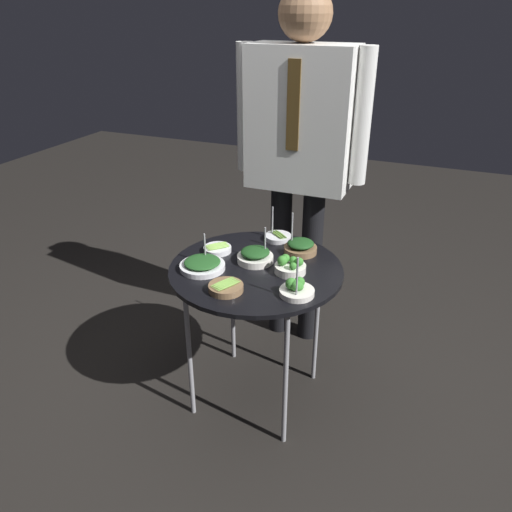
# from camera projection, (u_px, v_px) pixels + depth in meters

# --- Properties ---
(ground_plane) EXTENTS (8.00, 8.00, 0.00)m
(ground_plane) POSITION_uv_depth(u_px,v_px,m) (256.00, 394.00, 2.27)
(ground_plane) COLOR black
(serving_cart) EXTENTS (0.69, 0.69, 0.65)m
(serving_cart) POSITION_uv_depth(u_px,v_px,m) (256.00, 277.00, 2.00)
(serving_cart) COLOR black
(serving_cart) RESTS_ON ground_plane
(bowl_spinach_front_center) EXTENTS (0.15, 0.15, 0.15)m
(bowl_spinach_front_center) POSITION_uv_depth(u_px,v_px,m) (255.00, 256.00, 2.01)
(bowl_spinach_front_center) COLOR silver
(bowl_spinach_front_center) RESTS_ON serving_cart
(bowl_asparagus_front_left) EXTENTS (0.13, 0.13, 0.03)m
(bowl_asparagus_front_left) POSITION_uv_depth(u_px,v_px,m) (226.00, 287.00, 1.81)
(bowl_asparagus_front_left) COLOR brown
(bowl_asparagus_front_left) RESTS_ON serving_cart
(bowl_broccoli_mid_left) EXTENTS (0.13, 0.13, 0.17)m
(bowl_broccoli_mid_left) POSITION_uv_depth(u_px,v_px,m) (296.00, 289.00, 1.78)
(bowl_broccoli_mid_left) COLOR silver
(bowl_broccoli_mid_left) RESTS_ON serving_cart
(bowl_asparagus_back_left) EXTENTS (0.12, 0.12, 0.15)m
(bowl_asparagus_back_left) POSITION_uv_depth(u_px,v_px,m) (278.00, 237.00, 2.20)
(bowl_asparagus_back_left) COLOR silver
(bowl_asparagus_back_left) RESTS_ON serving_cart
(bowl_spinach_far_rim) EXTENTS (0.18, 0.18, 0.13)m
(bowl_spinach_far_rim) POSITION_uv_depth(u_px,v_px,m) (202.00, 265.00, 1.96)
(bowl_spinach_far_rim) COLOR silver
(bowl_spinach_far_rim) RESTS_ON serving_cart
(bowl_broccoli_back_right) EXTENTS (0.12, 0.12, 0.07)m
(bowl_broccoli_back_right) POSITION_uv_depth(u_px,v_px,m) (290.00, 266.00, 1.93)
(bowl_broccoli_back_right) COLOR silver
(bowl_broccoli_back_right) RESTS_ON serving_cart
(bowl_asparagus_near_rim) EXTENTS (0.12, 0.12, 0.03)m
(bowl_asparagus_near_rim) POSITION_uv_depth(u_px,v_px,m) (217.00, 249.00, 2.10)
(bowl_asparagus_near_rim) COLOR silver
(bowl_asparagus_near_rim) RESTS_ON serving_cart
(bowl_spinach_center) EXTENTS (0.14, 0.14, 0.18)m
(bowl_spinach_center) POSITION_uv_depth(u_px,v_px,m) (300.00, 247.00, 2.08)
(bowl_spinach_center) COLOR brown
(bowl_spinach_center) RESTS_ON serving_cart
(waiter_figure) EXTENTS (0.61, 0.23, 1.66)m
(waiter_figure) POSITION_uv_depth(u_px,v_px,m) (300.00, 137.00, 2.23)
(waiter_figure) COLOR black
(waiter_figure) RESTS_ON ground_plane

